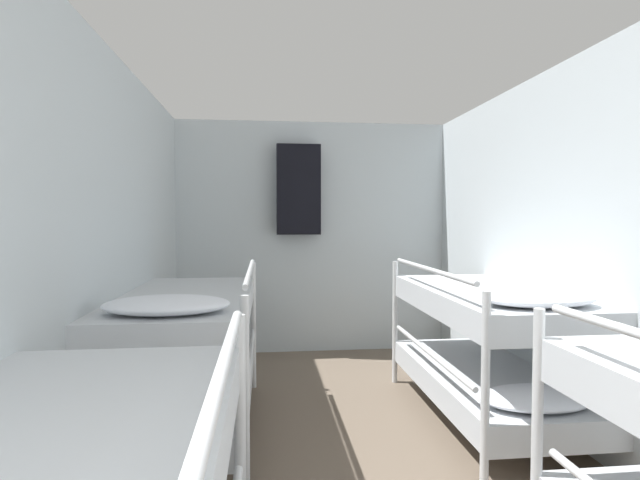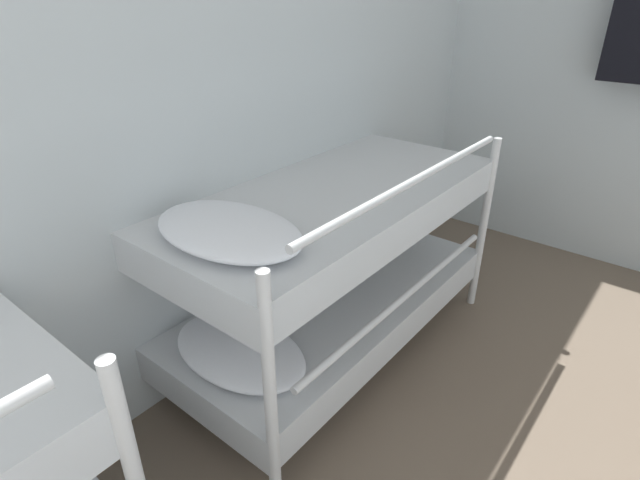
# 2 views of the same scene
# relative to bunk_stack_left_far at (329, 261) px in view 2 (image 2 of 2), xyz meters

# --- Properties ---
(wall_left) EXTENTS (0.06, 5.68, 2.37)m
(wall_left) POSITION_rel_bunk_stack_left_far_xyz_m (-0.43, -0.80, 0.63)
(wall_left) COLOR silver
(wall_left) RESTS_ON ground_plane
(bunk_stack_left_far) EXTENTS (0.81, 1.77, 1.06)m
(bunk_stack_left_far) POSITION_rel_bunk_stack_left_far_xyz_m (0.00, 0.00, 0.00)
(bunk_stack_left_far) COLOR silver
(bunk_stack_left_far) RESTS_ON ground_plane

